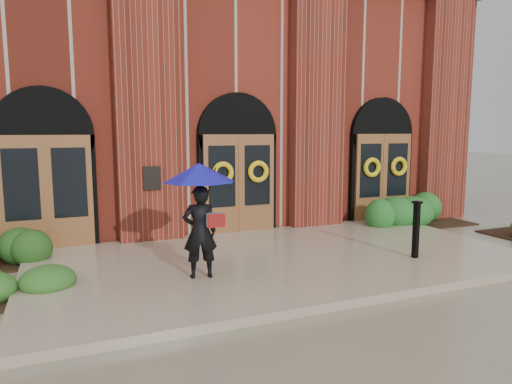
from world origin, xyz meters
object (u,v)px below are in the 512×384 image
metal_post (416,228)px  hedge_wall_left (12,248)px  hedge_wall_right (412,211)px  man_with_umbrella (200,198)px

metal_post → hedge_wall_left: (-7.67, 3.20, -0.41)m
hedge_wall_left → hedge_wall_right: bearing=-0.0°
hedge_wall_left → metal_post: bearing=-22.7°
metal_post → hedge_wall_right: metal_post is taller
hedge_wall_right → metal_post: bearing=-130.5°
man_with_umbrella → hedge_wall_right: size_ratio=0.62×
hedge_wall_left → hedge_wall_right: 10.40m
man_with_umbrella → hedge_wall_right: bearing=-150.7°
metal_post → hedge_wall_right: size_ratio=0.35×
metal_post → hedge_wall_left: size_ratio=0.42×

